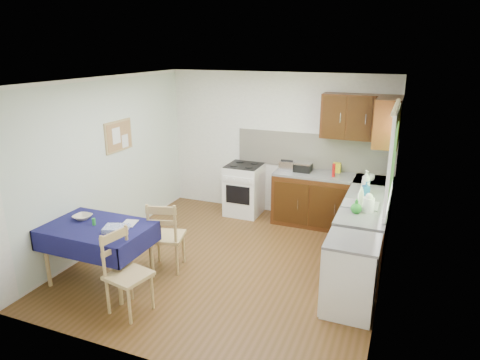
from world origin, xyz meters
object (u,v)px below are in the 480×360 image
at_px(chair_near, 125,270).
at_px(toaster, 287,166).
at_px(dining_table, 98,233).
at_px(kettle, 368,203).
at_px(chair_far, 165,234).
at_px(dish_rack, 361,204).
at_px(sandwich_press, 303,167).

xyz_separation_m(chair_near, toaster, (0.93, 3.23, 0.48)).
height_order(dining_table, kettle, kettle).
bearing_deg(dining_table, chair_far, 64.05).
xyz_separation_m(dish_rack, kettle, (0.11, -0.18, 0.08)).
relative_size(chair_far, sandwich_press, 3.61).
distance_m(dining_table, chair_near, 0.81).
distance_m(chair_near, sandwich_press, 3.54).
bearing_deg(chair_near, sandwich_press, -8.59).
height_order(toaster, sandwich_press, toaster).
xyz_separation_m(chair_far, sandwich_press, (1.26, 2.34, 0.45)).
bearing_deg(toaster, dining_table, -95.02).
relative_size(dish_rack, kettle, 1.87).
bearing_deg(dish_rack, chair_far, -176.88).
height_order(toaster, kettle, kettle).
relative_size(chair_far, chair_near, 1.03).
xyz_separation_m(chair_far, toaster, (1.00, 2.27, 0.46)).
relative_size(dining_table, chair_near, 1.34).
height_order(dining_table, chair_near, chair_near).
bearing_deg(sandwich_press, chair_far, -125.78).
relative_size(chair_far, toaster, 4.02).
height_order(sandwich_press, dish_rack, dish_rack).
xyz_separation_m(sandwich_press, dish_rack, (1.09, -1.29, -0.05)).
distance_m(sandwich_press, kettle, 1.90).
bearing_deg(chair_near, kettle, -41.37).
relative_size(dining_table, chair_far, 1.30).
bearing_deg(dining_table, dish_rack, 49.79).
height_order(chair_far, sandwich_press, sandwich_press).
bearing_deg(dining_table, chair_near, -8.61).
relative_size(chair_near, sandwich_press, 3.51).
height_order(chair_near, kettle, kettle).
bearing_deg(sandwich_press, chair_near, -117.27).
distance_m(dish_rack, kettle, 0.23).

